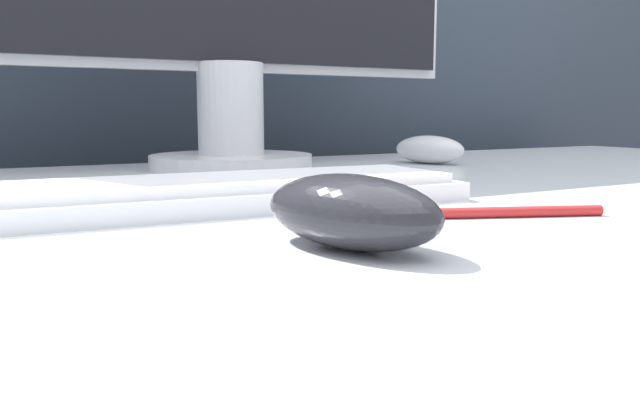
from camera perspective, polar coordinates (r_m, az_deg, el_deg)
The scene contains 5 objects.
partition_panel at distance 1.11m, azimuth -18.25°, elevation 2.35°, with size 5.00×0.03×1.47m.
computer_mouse_near at distance 0.35m, azimuth 2.79°, elevation -1.05°, with size 0.09×0.13×0.04m.
keyboard at distance 0.51m, azimuth -11.26°, elevation 0.51°, with size 0.46×0.15×0.02m.
computer_mouse_far at distance 0.95m, azimuth 9.96°, elevation 4.56°, with size 0.09×0.13×0.04m.
pen at distance 0.48m, azimuth 17.37°, elevation -1.05°, with size 0.13×0.06×0.01m.
Camera 1 is at (-0.20, -0.40, 0.84)m, focal length 35.00 mm.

